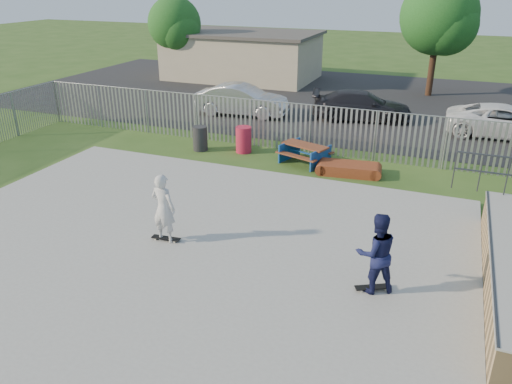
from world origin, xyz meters
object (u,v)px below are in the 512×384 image
at_px(funbox, 349,169).
at_px(skater_navy, 376,253).
at_px(trash_bin_grey, 200,138).
at_px(skater_white, 164,208).
at_px(tree_mid, 439,16).
at_px(trash_bin_red, 244,140).
at_px(car_white, 506,121).
at_px(picnic_table, 305,154).
at_px(car_silver, 242,100).
at_px(tree_left, 174,24).
at_px(car_dark, 362,106).

relative_size(funbox, skater_navy, 1.09).
bearing_deg(trash_bin_grey, funbox, -3.91).
bearing_deg(skater_white, tree_mid, -98.68).
xyz_separation_m(trash_bin_red, car_white, (10.11, 6.29, 0.19)).
xyz_separation_m(picnic_table, car_silver, (-5.14, 5.77, 0.43)).
bearing_deg(skater_navy, tree_left, -79.27).
xyz_separation_m(car_dark, tree_left, (-14.13, 6.10, 2.99)).
bearing_deg(funbox, skater_white, -123.41).
height_order(funbox, car_dark, car_dark).
relative_size(car_silver, tree_mid, 0.70).
bearing_deg(car_silver, tree_mid, -50.23).
bearing_deg(car_dark, trash_bin_red, 140.05).
height_order(picnic_table, car_silver, car_silver).
bearing_deg(skater_navy, trash_bin_grey, -71.10).
xyz_separation_m(funbox, trash_bin_grey, (-6.35, 0.43, 0.31)).
bearing_deg(skater_navy, skater_white, -31.20).
distance_m(trash_bin_grey, skater_navy, 11.52).
relative_size(picnic_table, car_white, 0.42).
relative_size(trash_bin_red, tree_left, 0.19).
bearing_deg(funbox, tree_left, 130.27).
relative_size(tree_left, skater_navy, 2.91).
bearing_deg(car_white, trash_bin_grey, 118.86).
xyz_separation_m(tree_left, tree_mid, (16.88, 1.09, 0.87)).
distance_m(car_silver, car_dark, 6.13).
height_order(trash_bin_red, skater_navy, skater_navy).
bearing_deg(tree_mid, car_white, -63.75).
bearing_deg(car_dark, skater_white, 158.11).
height_order(funbox, car_white, car_white).
relative_size(funbox, tree_mid, 0.30).
distance_m(tree_mid, skater_navy, 22.53).
xyz_separation_m(funbox, skater_white, (-3.46, -7.09, 0.90)).
height_order(car_silver, skater_navy, skater_navy).
height_order(funbox, car_silver, car_silver).
bearing_deg(skater_white, car_dark, -94.75).
relative_size(car_silver, skater_white, 2.51).
height_order(trash_bin_red, car_white, car_white).
height_order(trash_bin_red, tree_mid, tree_mid).
bearing_deg(tree_left, trash_bin_red, -50.71).
bearing_deg(car_white, tree_left, 71.57).
distance_m(picnic_table, trash_bin_red, 2.75).
xyz_separation_m(car_silver, tree_left, (-8.16, 7.49, 2.92)).
relative_size(funbox, car_silver, 0.44).
bearing_deg(picnic_table, skater_white, -83.34).
relative_size(car_silver, tree_left, 0.86).
bearing_deg(car_silver, picnic_table, -143.09).
distance_m(car_silver, skater_navy, 16.43).
height_order(funbox, trash_bin_red, trash_bin_red).
bearing_deg(car_dark, car_silver, 90.59).
bearing_deg(car_silver, tree_left, 42.68).
height_order(funbox, tree_left, tree_left).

